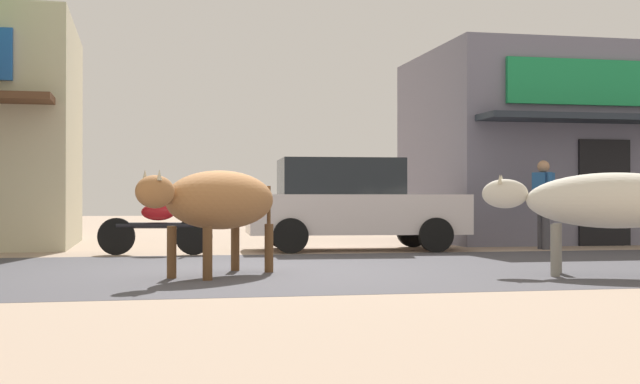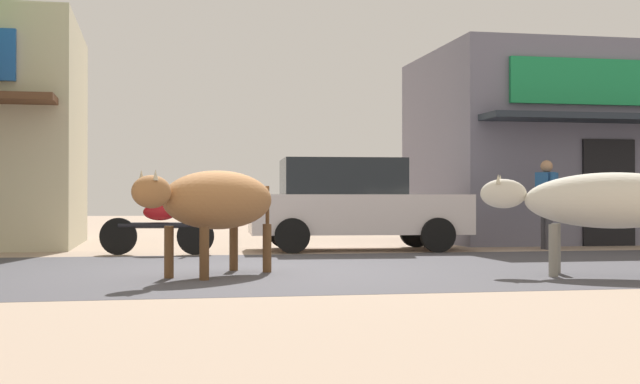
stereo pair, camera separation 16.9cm
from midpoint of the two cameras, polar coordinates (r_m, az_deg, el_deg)
The scene contains 8 objects.
ground at distance 11.22m, azimuth -5.47°, elevation -5.14°, with size 80.00×80.00×0.00m, color tan.
asphalt_road at distance 11.22m, azimuth -5.47°, elevation -5.13°, with size 72.00×6.22×0.00m, color #424046.
storefront_right_club at distance 20.57m, azimuth 17.30°, elevation 2.74°, with size 7.85×5.48×4.13m.
parked_hatchback_car at distance 15.66m, azimuth 1.71°, elevation -0.76°, with size 3.99×2.10×1.64m.
parked_motorcycle at distance 14.52m, azimuth -10.98°, elevation -2.23°, with size 1.86×0.41×1.06m.
cow_near_brown at distance 10.42m, azimuth -7.10°, elevation -0.58°, with size 2.01×2.18×1.26m.
cow_far_dark at distance 10.81m, azimuth 17.97°, elevation -0.59°, with size 2.49×1.72×1.23m.
pedestrian_by_shop at distance 16.40m, azimuth 14.17°, elevation -0.33°, with size 0.48×0.61×1.63m.
Camera 1 is at (-1.32, -11.10, 0.90)m, focal length 48.78 mm.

